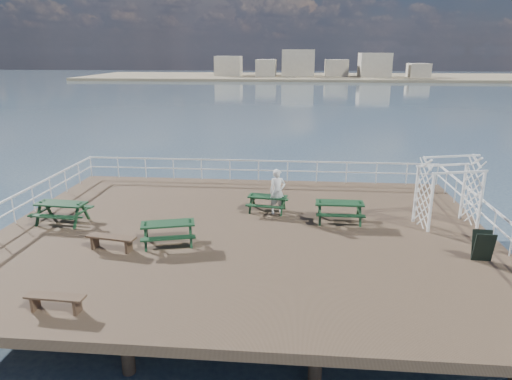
% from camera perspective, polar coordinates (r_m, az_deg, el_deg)
% --- Properties ---
extents(ground, '(18.00, 14.00, 0.30)m').
position_cam_1_polar(ground, '(16.97, -1.61, -5.61)').
color(ground, brown).
rests_on(ground, ground).
extents(sea_backdrop, '(300.00, 300.00, 9.20)m').
position_cam_1_polar(sea_backdrop, '(150.16, 9.40, 14.16)').
color(sea_backdrop, '#3A4D62').
rests_on(sea_backdrop, ground).
extents(railing, '(17.77, 13.76, 1.10)m').
position_cam_1_polar(railing, '(19.04, -0.96, 0.21)').
color(railing, white).
rests_on(railing, ground).
extents(picnic_table_a, '(2.00, 1.66, 0.92)m').
position_cam_1_polar(picnic_table_a, '(19.05, -23.16, -2.10)').
color(picnic_table_a, '#14371E').
rests_on(picnic_table_a, ground).
extents(picnic_table_b, '(1.73, 1.48, 0.76)m').
position_cam_1_polar(picnic_table_b, '(18.77, 1.44, -1.27)').
color(picnic_table_b, '#14371E').
rests_on(picnic_table_b, ground).
extents(picnic_table_c, '(1.83, 1.48, 0.89)m').
position_cam_1_polar(picnic_table_c, '(17.95, 10.40, -2.15)').
color(picnic_table_c, '#14371E').
rests_on(picnic_table_c, ground).
extents(picnic_table_d, '(2.12, 1.87, 0.88)m').
position_cam_1_polar(picnic_table_d, '(15.91, -10.93, -4.75)').
color(picnic_table_d, '#14371E').
rests_on(picnic_table_d, ground).
extents(flat_bench_near, '(1.75, 0.70, 0.49)m').
position_cam_1_polar(flat_bench_near, '(15.97, -17.65, -5.93)').
color(flat_bench_near, brown).
rests_on(flat_bench_near, ground).
extents(flat_bench_far, '(1.56, 0.45, 0.44)m').
position_cam_1_polar(flat_bench_far, '(12.94, -23.78, -12.42)').
color(flat_bench_far, brown).
rests_on(flat_bench_far, ground).
extents(trellis_arbor, '(2.41, 1.69, 2.71)m').
position_cam_1_polar(trellis_arbor, '(18.55, 22.88, -0.55)').
color(trellis_arbor, white).
rests_on(trellis_arbor, ground).
extents(sandwich_board, '(0.62, 0.47, 0.99)m').
position_cam_1_polar(sandwich_board, '(16.10, 26.49, -6.34)').
color(sandwich_board, black).
rests_on(sandwich_board, ground).
extents(person, '(0.78, 0.64, 1.84)m').
position_cam_1_polar(person, '(18.45, 2.69, -0.20)').
color(person, white).
rests_on(person, ground).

